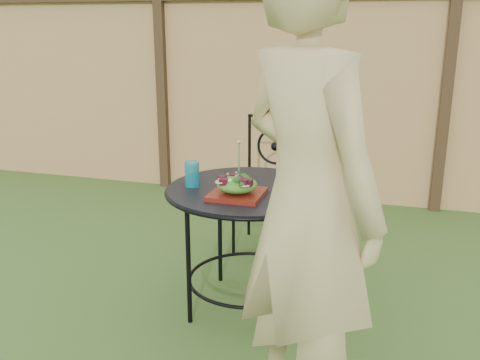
{
  "coord_description": "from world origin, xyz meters",
  "views": [
    {
      "loc": [
        0.93,
        -2.65,
        1.59
      ],
      "look_at": [
        0.11,
        0.1,
        0.75
      ],
      "focal_mm": 40.0,
      "sensor_mm": 36.0,
      "label": 1
    }
  ],
  "objects_px": {
    "diner": "(308,205)",
    "patio_chair": "(270,180)",
    "patio_table": "(249,212)",
    "salad_plate": "(237,194)"
  },
  "relations": [
    {
      "from": "patio_chair",
      "to": "patio_table",
      "type": "bearing_deg",
      "value": -83.8
    },
    {
      "from": "patio_table",
      "to": "diner",
      "type": "bearing_deg",
      "value": -61.13
    },
    {
      "from": "patio_chair",
      "to": "diner",
      "type": "height_order",
      "value": "diner"
    },
    {
      "from": "patio_chair",
      "to": "diner",
      "type": "bearing_deg",
      "value": -72.25
    },
    {
      "from": "diner",
      "to": "patio_table",
      "type": "bearing_deg",
      "value": -21.47
    },
    {
      "from": "diner",
      "to": "salad_plate",
      "type": "relative_size",
      "value": 7.02
    },
    {
      "from": "patio_table",
      "to": "patio_chair",
      "type": "height_order",
      "value": "patio_chair"
    },
    {
      "from": "patio_table",
      "to": "patio_chair",
      "type": "xyz_separation_m",
      "value": [
        -0.1,
        0.92,
        -0.08
      ]
    },
    {
      "from": "patio_chair",
      "to": "salad_plate",
      "type": "relative_size",
      "value": 3.52
    },
    {
      "from": "diner",
      "to": "patio_chair",
      "type": "bearing_deg",
      "value": -32.59
    }
  ]
}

